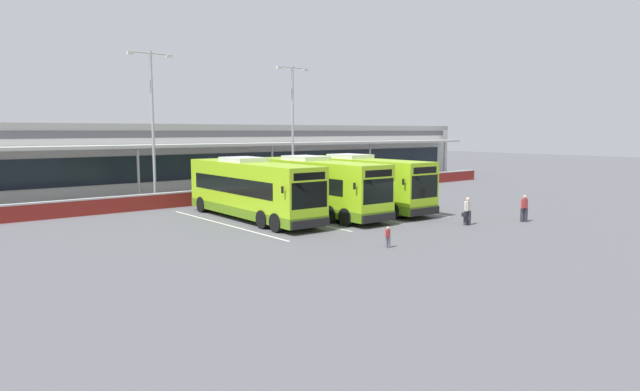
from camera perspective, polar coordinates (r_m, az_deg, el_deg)
name	(u,v)px	position (r m, az deg, el deg)	size (l,w,h in m)	color
ground_plane	(373,226)	(31.45, 5.59, -3.19)	(200.00, 200.00, 0.00)	#56565B
terminal_building	(172,156)	(53.58, -15.13, 3.95)	(70.00, 13.00, 6.00)	silver
red_barrier_wall	(241,194)	(42.78, -8.21, 0.16)	(60.00, 0.40, 1.10)	maroon
coach_bus_leftmost	(252,190)	(33.77, -7.13, 0.53)	(3.22, 12.23, 3.78)	#9ED11E
coach_bus_left_centre	(314,187)	(35.42, -0.59, 0.87)	(3.22, 12.23, 3.78)	#9ED11E
coach_bus_centre	(359,183)	(38.02, 4.08, 1.26)	(3.22, 12.23, 3.78)	#9ED11E
bay_stripe_far_west	(224,224)	(32.45, -9.98, -2.95)	(0.14, 13.00, 0.01)	silver
bay_stripe_west	(283,217)	(34.66, -3.91, -2.24)	(0.14, 13.00, 0.01)	silver
bay_stripe_mid_west	(333,211)	(37.21, 1.37, -1.61)	(0.14, 13.00, 0.01)	silver
bay_stripe_centre	(377,206)	(40.05, 5.94, -1.05)	(0.14, 13.00, 0.01)	silver
pedestrian_with_handbag	(467,210)	(32.60, 15.09, -1.51)	(0.63, 0.30, 1.62)	#33333D
pedestrian_in_dark_coat	(524,207)	(34.84, 20.51, -1.17)	(0.54, 0.33, 1.62)	#33333D
pedestrian_child	(388,236)	(25.66, 7.07, -4.24)	(0.33, 0.18, 1.00)	slate
lamp_post_west	(153,119)	(41.14, -17.05, 7.68)	(3.24, 0.28, 11.00)	#9E9EA3
lamp_post_centre	(293,121)	(48.20, -2.87, 7.78)	(3.24, 0.28, 11.00)	#9E9EA3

